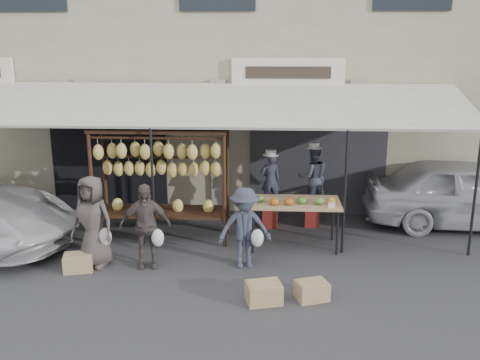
% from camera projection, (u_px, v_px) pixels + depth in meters
% --- Properties ---
extents(ground_plane, '(90.00, 90.00, 0.00)m').
position_uv_depth(ground_plane, '(200.00, 276.00, 8.95)').
color(ground_plane, '#2D2D30').
extents(shophouse, '(24.00, 6.15, 7.30)m').
position_uv_depth(shophouse, '(229.00, 46.00, 14.28)').
color(shophouse, '#AFA68F').
rests_on(shophouse, ground_plane).
extents(awning, '(10.00, 2.35, 2.92)m').
position_uv_depth(awning, '(213.00, 106.00, 10.49)').
color(awning, beige).
rests_on(awning, ground_plane).
extents(banana_rack, '(2.60, 0.90, 2.24)m').
position_uv_depth(banana_rack, '(160.00, 162.00, 10.20)').
color(banana_rack, black).
rests_on(banana_rack, ground_plane).
extents(produce_table, '(1.70, 0.90, 1.04)m').
position_uv_depth(produce_table, '(295.00, 203.00, 9.96)').
color(produce_table, tan).
rests_on(produce_table, ground_plane).
extents(vendor_left, '(0.46, 0.36, 1.13)m').
position_uv_depth(vendor_left, '(270.00, 180.00, 11.04)').
color(vendor_left, '#2C2E3A').
rests_on(vendor_left, stool_left).
extents(vendor_right, '(0.72, 0.61, 1.31)m').
position_uv_depth(vendor_right, '(313.00, 177.00, 11.06)').
color(vendor_right, '#3F4350').
rests_on(vendor_right, stool_right).
extents(customer_left, '(0.89, 0.70, 1.61)m').
position_uv_depth(customer_left, '(93.00, 221.00, 9.18)').
color(customer_left, '#443D39').
rests_on(customer_left, ground_plane).
extents(customer_mid, '(0.92, 0.50, 1.49)m').
position_uv_depth(customer_mid, '(145.00, 226.00, 9.15)').
color(customer_mid, '#4C4441').
rests_on(customer_mid, ground_plane).
extents(customer_right, '(1.00, 0.70, 1.42)m').
position_uv_depth(customer_right, '(245.00, 228.00, 9.14)').
color(customer_right, '#343949').
rests_on(customer_right, ground_plane).
extents(stool_left, '(0.37, 0.37, 0.45)m').
position_uv_depth(stool_left, '(270.00, 216.00, 11.24)').
color(stool_left, maroon).
rests_on(stool_left, ground_plane).
extents(stool_right, '(0.30, 0.30, 0.42)m').
position_uv_depth(stool_right, '(311.00, 216.00, 11.28)').
color(stool_right, maroon).
rests_on(stool_right, ground_plane).
extents(crate_near_a, '(0.60, 0.51, 0.31)m').
position_uv_depth(crate_near_a, '(264.00, 293.00, 8.03)').
color(crate_near_a, tan).
rests_on(crate_near_a, ground_plane).
extents(crate_near_b, '(0.56, 0.49, 0.28)m').
position_uv_depth(crate_near_b, '(312.00, 291.00, 8.13)').
color(crate_near_b, tan).
rests_on(crate_near_b, ground_plane).
extents(crate_far, '(0.56, 0.48, 0.29)m').
position_uv_depth(crate_far, '(78.00, 262.00, 9.13)').
color(crate_far, tan).
rests_on(crate_far, ground_plane).
extents(sedan, '(4.32, 1.91, 1.45)m').
position_uv_depth(sedan, '(468.00, 193.00, 11.16)').
color(sedan, '#B0B0B6').
rests_on(sedan, ground_plane).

